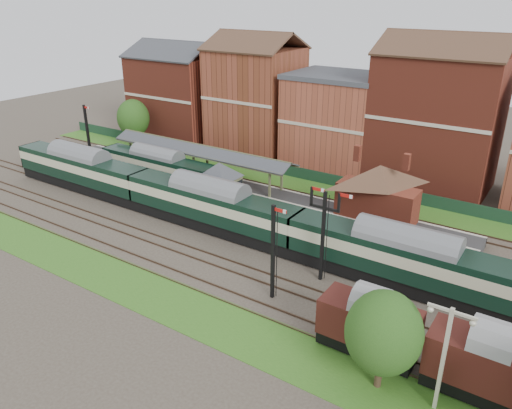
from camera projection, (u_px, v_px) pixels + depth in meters
The scene contains 20 objects.
ground at pixel (225, 233), 50.22m from camera, with size 160.00×160.00×0.00m, color #473D33.
grass_back at pixel (301, 185), 62.44m from camera, with size 90.00×4.50×0.06m, color #2D6619.
grass_front at pixel (137, 287), 41.04m from camera, with size 90.00×5.00×0.06m, color #2D6619.
fence at pixel (309, 175), 63.68m from camera, with size 90.00×0.12×1.50m, color #193823.
platform at pixel (240, 189), 60.02m from camera, with size 55.00×3.40×1.00m, color #2D2D2D.
signal_box at pixel (220, 188), 52.97m from camera, with size 5.40×5.40×6.00m.
brick_hut at pixel (284, 223), 49.69m from camera, with size 3.20×2.64×2.94m.
station_building at pixel (378, 191), 50.00m from camera, with size 8.10×8.10×5.90m.
canopy at pixel (200, 148), 61.45m from camera, with size 26.00×3.89×4.08m.
semaphore_bracket at pixel (324, 230), 40.35m from camera, with size 3.60×0.25×8.18m.
semaphore_platform_end at pixel (87, 132), 69.93m from camera, with size 1.23×0.25×8.00m.
semaphore_siding at pixel (273, 251), 38.13m from camera, with size 1.23×0.25×8.00m.
yard_lamp at pixel (444, 354), 27.65m from camera, with size 2.60×0.22×7.00m.
town_backdrop at pixel (335, 116), 66.64m from camera, with size 69.00×10.00×16.00m.
dmu_train at pixel (210, 205), 50.05m from camera, with size 59.59×3.13×4.58m.
platform_railcar at pixel (158, 167), 62.01m from camera, with size 17.06×2.69×3.93m.
goods_van_a at pixel (369, 324), 32.94m from camera, with size 6.45×2.79×3.91m.
goods_van_b at pixel (487, 365), 29.19m from camera, with size 6.79×2.94×4.12m.
tree_far at pixel (384, 333), 29.24m from camera, with size 4.59×4.59×6.70m.
tree_back at pixel (133, 118), 76.71m from camera, with size 4.95×4.95×7.24m.
Camera 1 is at (27.53, -35.69, 22.56)m, focal length 35.00 mm.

